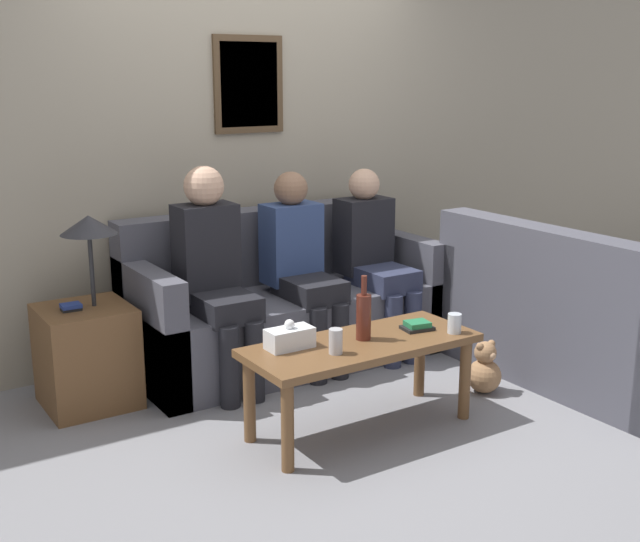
{
  "coord_description": "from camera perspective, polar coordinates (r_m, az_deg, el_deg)",
  "views": [
    {
      "loc": [
        -2.42,
        -3.69,
        1.77
      ],
      "look_at": [
        -0.1,
        -0.09,
        0.71
      ],
      "focal_mm": 45.0,
      "sensor_mm": 36.0,
      "label": 1
    }
  ],
  "objects": [
    {
      "name": "book_stack",
      "position": [
        4.21,
        6.94,
        -3.89
      ],
      "size": [
        0.17,
        0.13,
        0.04
      ],
      "color": "black",
      "rests_on": "coffee_table"
    },
    {
      "name": "coffee_table",
      "position": [
        4.03,
        2.94,
        -5.94
      ],
      "size": [
        1.2,
        0.49,
        0.47
      ],
      "color": "brown",
      "rests_on": "ground_plane"
    },
    {
      "name": "wine_bottle",
      "position": [
        4.0,
        3.12,
        -3.17
      ],
      "size": [
        0.08,
        0.08,
        0.33
      ],
      "color": "#562319",
      "rests_on": "coffee_table"
    },
    {
      "name": "teddy_bear",
      "position": [
        4.67,
        11.62,
        -6.93
      ],
      "size": [
        0.19,
        0.19,
        0.3
      ],
      "color": "#A87A51",
      "rests_on": "ground_plane"
    },
    {
      "name": "person_middle",
      "position": [
        4.85,
        -1.35,
        0.62
      ],
      "size": [
        0.34,
        0.59,
        1.2
      ],
      "color": "black",
      "rests_on": "ground_plane"
    },
    {
      "name": "couch_side",
      "position": [
        4.95,
        17.66,
        -3.69
      ],
      "size": [
        0.82,
        1.62,
        0.93
      ],
      "rotation": [
        0.0,
        0.0,
        1.57
      ],
      "color": "#4C4C56",
      "rests_on": "ground_plane"
    },
    {
      "name": "person_left",
      "position": [
        4.54,
        -7.52,
        0.16
      ],
      "size": [
        0.34,
        0.59,
        1.27
      ],
      "color": "black",
      "rests_on": "ground_plane"
    },
    {
      "name": "wall_back",
      "position": [
        5.24,
        -5.22,
        8.72
      ],
      "size": [
        9.0,
        0.08,
        2.6
      ],
      "color": "#9E937F",
      "rests_on": "ground_plane"
    },
    {
      "name": "soda_can",
      "position": [
        3.82,
        1.12,
        -5.02
      ],
      "size": [
        0.07,
        0.07,
        0.12
      ],
      "color": "#BCBCC1",
      "rests_on": "coffee_table"
    },
    {
      "name": "person_right",
      "position": [
        5.12,
        3.86,
        1.21
      ],
      "size": [
        0.34,
        0.59,
        1.18
      ],
      "color": "#2D334C",
      "rests_on": "ground_plane"
    },
    {
      "name": "couch_main",
      "position": [
        5.04,
        -2.67,
        -2.71
      ],
      "size": [
        1.93,
        0.82,
        0.93
      ],
      "color": "#4C4C56",
      "rests_on": "ground_plane"
    },
    {
      "name": "tissue_box",
      "position": [
        3.9,
        -2.17,
        -4.76
      ],
      "size": [
        0.23,
        0.12,
        0.15
      ],
      "color": "silver",
      "rests_on": "coffee_table"
    },
    {
      "name": "drinking_glass",
      "position": [
        4.17,
        9.54,
        -3.69
      ],
      "size": [
        0.07,
        0.07,
        0.1
      ],
      "color": "silver",
      "rests_on": "coffee_table"
    },
    {
      "name": "ground_plane",
      "position": [
        4.76,
        0.39,
        -7.95
      ],
      "size": [
        16.0,
        16.0,
        0.0
      ],
      "primitive_type": "plane",
      "color": "gray"
    },
    {
      "name": "side_table_with_lamp",
      "position": [
        4.54,
        -16.24,
        -5.24
      ],
      "size": [
        0.47,
        0.47,
        1.05
      ],
      "color": "brown",
      "rests_on": "ground_plane"
    }
  ]
}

